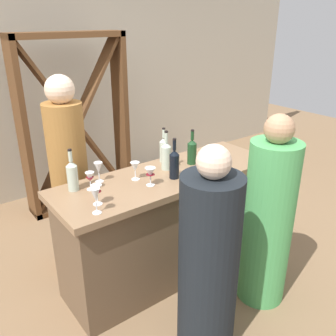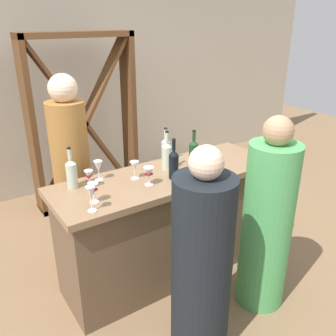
# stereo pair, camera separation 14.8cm
# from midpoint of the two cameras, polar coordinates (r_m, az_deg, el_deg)

# --- Properties ---
(ground_plane) EXTENTS (12.00, 12.00, 0.00)m
(ground_plane) POSITION_cam_midpoint_polar(r_m,az_deg,el_deg) (3.29, -1.34, -15.73)
(ground_plane) COLOR #846647
(back_wall) EXTENTS (8.00, 0.10, 2.80)m
(back_wall) POSITION_cam_midpoint_polar(r_m,az_deg,el_deg) (4.60, -18.34, 13.55)
(back_wall) COLOR #B2A893
(back_wall) RESTS_ON ground
(bar_counter) EXTENTS (1.83, 0.62, 0.92)m
(bar_counter) POSITION_cam_midpoint_polar(r_m,az_deg,el_deg) (3.03, -1.42, -8.85)
(bar_counter) COLOR brown
(bar_counter) RESTS_ON ground
(wine_rack) EXTENTS (1.21, 0.28, 1.91)m
(wine_rack) POSITION_cam_midpoint_polar(r_m,az_deg,el_deg) (4.17, -15.28, 6.74)
(wine_rack) COLOR brown
(wine_rack) RESTS_ON ground
(wine_bottle_leftmost_clear_pale) EXTENTS (0.08, 0.08, 0.31)m
(wine_bottle_leftmost_clear_pale) POSITION_cam_midpoint_polar(r_m,az_deg,el_deg) (2.62, -16.38, -1.07)
(wine_bottle_leftmost_clear_pale) COLOR #B7C6B2
(wine_bottle_leftmost_clear_pale) RESTS_ON bar_counter
(wine_bottle_second_left_near_black) EXTENTS (0.07, 0.07, 0.31)m
(wine_bottle_second_left_near_black) POSITION_cam_midpoint_polar(r_m,az_deg,el_deg) (2.70, -0.58, 0.73)
(wine_bottle_second_left_near_black) COLOR black
(wine_bottle_second_left_near_black) RESTS_ON bar_counter
(wine_bottle_center_clear_pale) EXTENTS (0.08, 0.08, 0.32)m
(wine_bottle_center_clear_pale) POSITION_cam_midpoint_polar(r_m,az_deg,el_deg) (2.86, -1.77, 2.05)
(wine_bottle_center_clear_pale) COLOR #B7C6B2
(wine_bottle_center_clear_pale) RESTS_ON bar_counter
(wine_bottle_second_right_clear_pale) EXTENTS (0.07, 0.07, 0.29)m
(wine_bottle_second_right_clear_pale) POSITION_cam_midpoint_polar(r_m,az_deg,el_deg) (3.02, -2.07, 2.99)
(wine_bottle_second_right_clear_pale) COLOR #B7C6B2
(wine_bottle_second_right_clear_pale) RESTS_ON bar_counter
(wine_bottle_rightmost_olive_green) EXTENTS (0.08, 0.08, 0.29)m
(wine_bottle_rightmost_olive_green) POSITION_cam_midpoint_polar(r_m,az_deg,el_deg) (2.98, 2.36, 2.68)
(wine_bottle_rightmost_olive_green) COLOR #193D1E
(wine_bottle_rightmost_olive_green) RESTS_ON bar_counter
(wine_glass_near_left) EXTENTS (0.06, 0.06, 0.17)m
(wine_glass_near_left) POSITION_cam_midpoint_polar(r_m,az_deg,el_deg) (2.28, -13.16, -4.30)
(wine_glass_near_left) COLOR white
(wine_glass_near_left) RESTS_ON bar_counter
(wine_glass_near_center) EXTENTS (0.07, 0.07, 0.14)m
(wine_glass_near_center) POSITION_cam_midpoint_polar(r_m,az_deg,el_deg) (2.39, -12.89, -3.55)
(wine_glass_near_center) COLOR white
(wine_glass_near_center) RESTS_ON bar_counter
(wine_glass_near_right) EXTENTS (0.08, 0.08, 0.14)m
(wine_glass_near_right) POSITION_cam_midpoint_polar(r_m,az_deg,el_deg) (2.60, -4.44, -0.83)
(wine_glass_near_right) COLOR white
(wine_glass_near_right) RESTS_ON bar_counter
(wine_glass_far_left) EXTENTS (0.07, 0.07, 0.14)m
(wine_glass_far_left) POSITION_cam_midpoint_polar(r_m,az_deg,el_deg) (2.70, -6.77, 0.10)
(wine_glass_far_left) COLOR white
(wine_glass_far_left) RESTS_ON bar_counter
(wine_glass_far_center) EXTENTS (0.06, 0.06, 0.13)m
(wine_glass_far_center) POSITION_cam_midpoint_polar(r_m,az_deg,el_deg) (2.60, -13.77, -1.52)
(wine_glass_far_center) COLOR white
(wine_glass_far_center) RESTS_ON bar_counter
(wine_glass_far_right) EXTENTS (0.06, 0.06, 0.15)m
(wine_glass_far_right) POSITION_cam_midpoint_polar(r_m,az_deg,el_deg) (2.71, -12.41, -0.11)
(wine_glass_far_right) COLOR white
(wine_glass_far_right) RESTS_ON bar_counter
(person_left_guest) EXTENTS (0.45, 0.45, 1.47)m
(person_left_guest) POSITION_cam_midpoint_polar(r_m,az_deg,el_deg) (2.75, 13.93, -8.05)
(person_left_guest) COLOR #4CA559
(person_left_guest) RESTS_ON ground
(person_center_guest) EXTENTS (0.48, 0.48, 1.41)m
(person_center_guest) POSITION_cam_midpoint_polar(r_m,az_deg,el_deg) (2.32, 4.51, -14.65)
(person_center_guest) COLOR black
(person_center_guest) RESTS_ON ground
(person_server_behind) EXTENTS (0.32, 0.32, 1.65)m
(person_server_behind) POSITION_cam_midpoint_polar(r_m,az_deg,el_deg) (3.15, -16.44, -1.94)
(person_server_behind) COLOR #9E6B33
(person_server_behind) RESTS_ON ground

